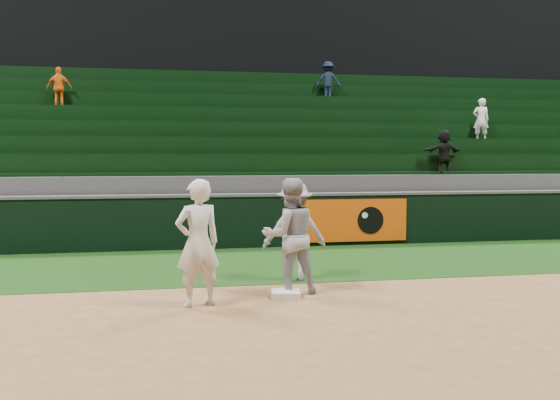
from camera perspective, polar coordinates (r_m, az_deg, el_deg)
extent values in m
plane|color=brown|center=(9.43, -1.56, -8.93)|extent=(70.00, 70.00, 0.00)
cube|color=black|center=(12.34, -3.81, -5.83)|extent=(36.00, 4.20, 0.01)
cube|color=black|center=(26.84, -7.73, 12.30)|extent=(40.00, 12.00, 12.00)
cube|color=silver|center=(9.47, 0.53, -8.58)|extent=(0.48, 0.48, 0.10)
imported|color=silver|center=(8.83, -7.53, -3.91)|extent=(0.76, 0.61, 1.80)
imported|color=#93949C|center=(9.57, 0.90, -3.31)|extent=(0.93, 0.76, 1.78)
imported|color=gray|center=(10.58, 1.34, -2.87)|extent=(1.10, 0.65, 1.67)
cube|color=black|center=(14.43, -4.89, -2.02)|extent=(36.00, 0.35, 1.20)
cube|color=#D84C0A|center=(14.85, 6.78, -1.86)|extent=(2.60, 0.05, 1.00)
cylinder|color=black|center=(14.95, 8.28, -1.84)|extent=(0.64, 0.02, 0.64)
cylinder|color=white|center=(14.87, 7.76, -1.40)|extent=(0.14, 0.02, 0.14)
cube|color=#424244|center=(14.37, -4.91, 0.44)|extent=(36.00, 0.40, 0.06)
cube|color=#39393B|center=(15.12, -5.18, -0.89)|extent=(36.00, 0.85, 1.65)
cube|color=black|center=(15.32, -5.30, 3.20)|extent=(36.00, 0.14, 0.50)
cube|color=black|center=(15.16, -5.23, 2.40)|extent=(36.00, 0.45, 0.08)
cube|color=#39393B|center=(15.95, -5.49, 0.17)|extent=(36.00, 0.85, 2.10)
cube|color=black|center=(16.17, -5.60, 4.83)|extent=(36.00, 0.14, 0.50)
cube|color=black|center=(16.00, -5.54, 4.09)|extent=(36.00, 0.45, 0.08)
cube|color=#39393B|center=(16.78, -5.76, 1.13)|extent=(36.00, 0.85, 2.55)
cube|color=black|center=(17.03, -5.87, 6.30)|extent=(36.00, 0.14, 0.50)
cube|color=black|center=(16.85, -5.82, 5.61)|extent=(36.00, 0.45, 0.08)
cube|color=#39393B|center=(17.62, -6.01, 2.00)|extent=(36.00, 0.85, 3.00)
cube|color=black|center=(17.90, -6.12, 7.63)|extent=(36.00, 0.14, 0.50)
cube|color=black|center=(17.72, -6.07, 6.99)|extent=(36.00, 0.45, 0.08)
cube|color=#39393B|center=(18.46, -6.24, 2.78)|extent=(36.00, 0.85, 3.45)
cube|color=black|center=(18.78, -6.35, 8.84)|extent=(36.00, 0.14, 0.50)
cube|color=black|center=(18.59, -6.30, 8.23)|extent=(36.00, 0.45, 0.08)
cube|color=#39393B|center=(19.30, -6.45, 3.50)|extent=(36.00, 0.85, 3.90)
cube|color=black|center=(19.66, -6.55, 9.93)|extent=(36.00, 0.14, 0.50)
cube|color=black|center=(19.47, -6.51, 9.37)|extent=(36.00, 0.45, 0.08)
cube|color=#39393B|center=(20.15, -6.64, 4.16)|extent=(36.00, 0.85, 4.35)
cube|color=black|center=(20.56, -6.74, 10.93)|extent=(36.00, 0.14, 0.50)
cube|color=black|center=(20.36, -6.70, 10.40)|extent=(36.00, 0.45, 0.08)
imported|color=orange|center=(18.66, -19.53, 9.67)|extent=(0.68, 0.30, 1.15)
imported|color=black|center=(16.57, 14.76, 4.26)|extent=(1.10, 0.50, 1.15)
imported|color=white|center=(19.00, 17.90, 6.99)|extent=(0.51, 0.41, 1.23)
imported|color=#0E1A31|center=(20.04, 4.41, 10.83)|extent=(0.85, 0.60, 1.19)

